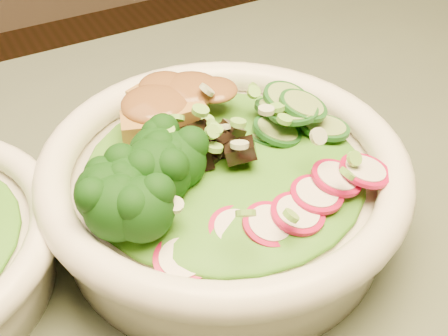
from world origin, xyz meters
name	(u,v)px	position (x,y,z in m)	size (l,w,h in m)	color
dining_table	(412,248)	(0.00, 0.00, 0.64)	(1.20, 0.80, 0.75)	black
salad_bowl	(224,188)	(-0.22, 0.03, 0.79)	(0.30, 0.30, 0.08)	white
lettuce_bed	(224,167)	(-0.22, 0.03, 0.82)	(0.23, 0.23, 0.03)	#2F6B16
broccoli_florets	(153,188)	(-0.29, 0.01, 0.83)	(0.09, 0.08, 0.05)	black
radish_slices	(292,210)	(-0.20, -0.04, 0.82)	(0.12, 0.04, 0.02)	#A30C39
cucumber_slices	(291,120)	(-0.15, 0.04, 0.83)	(0.08, 0.08, 0.04)	#8BAA5E
mushroom_heap	(213,143)	(-0.22, 0.04, 0.83)	(0.08, 0.08, 0.04)	black
tofu_cubes	(173,113)	(-0.23, 0.10, 0.83)	(0.10, 0.07, 0.04)	#A57B37
peanut_sauce	(172,99)	(-0.23, 0.10, 0.84)	(0.08, 0.06, 0.02)	brown
scallion_garnish	(224,140)	(-0.22, 0.03, 0.84)	(0.21, 0.21, 0.03)	#70B640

